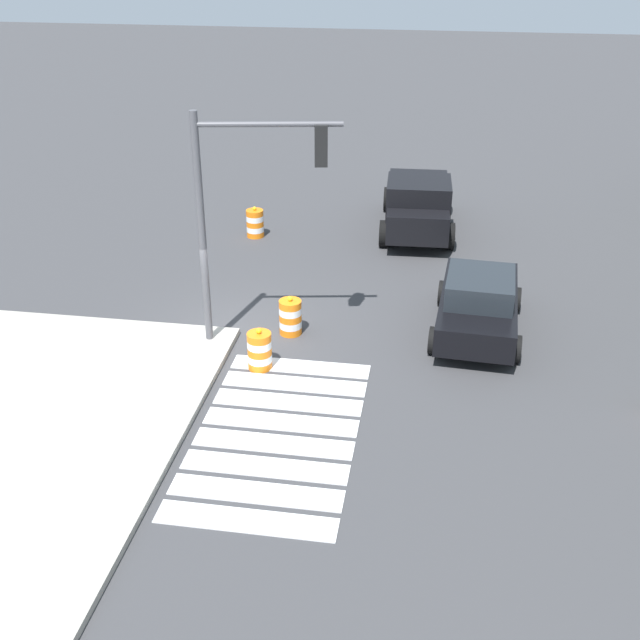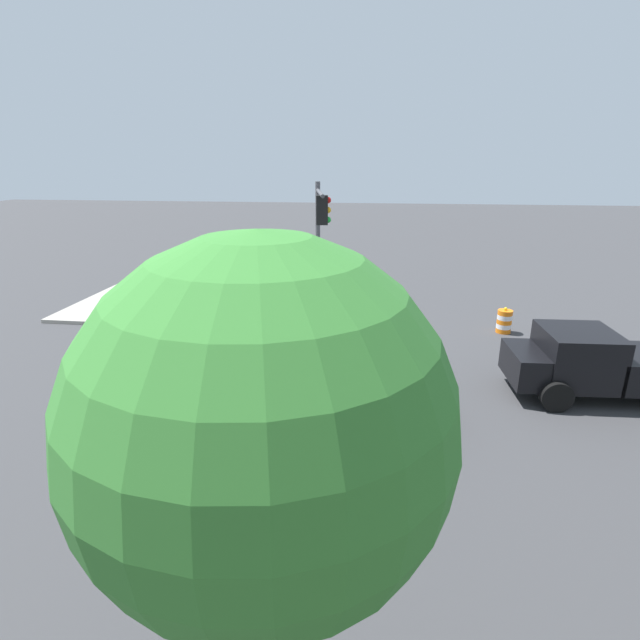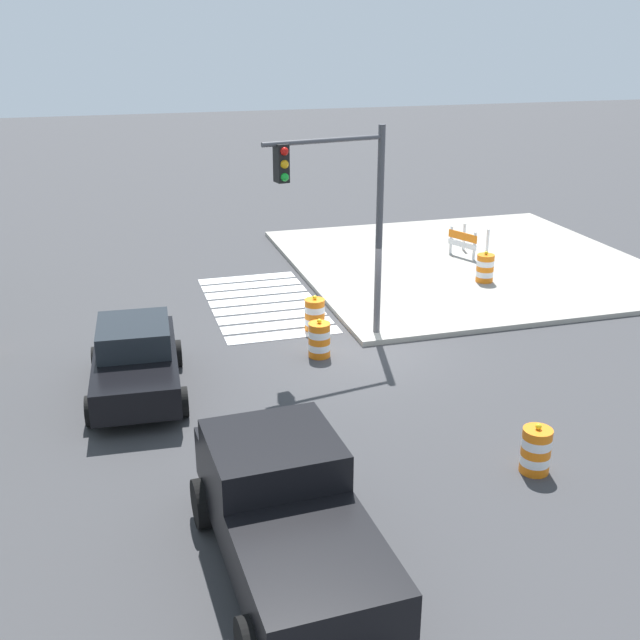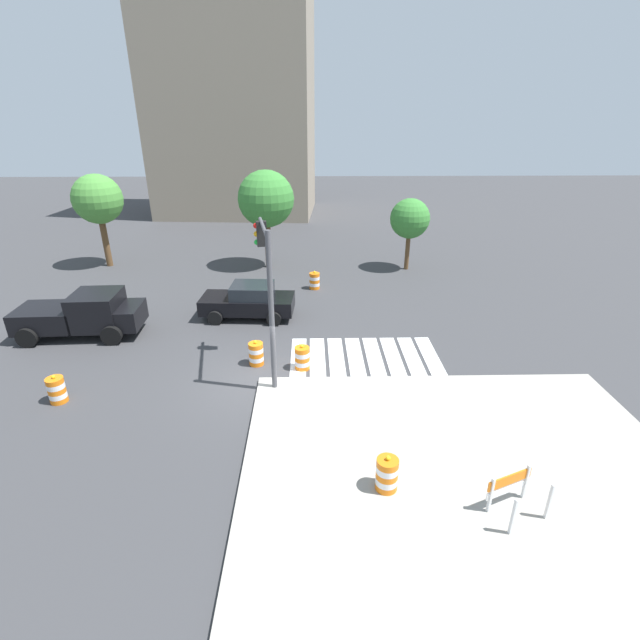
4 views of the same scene
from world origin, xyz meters
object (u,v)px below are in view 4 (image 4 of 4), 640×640
street_tree_streetside_far (410,219)px  traffic_light_pole (266,274)px  traffic_barrel_crosswalk_end (57,390)px  construction_barricade (514,490)px  street_tree_streetside_mid (266,199)px  traffic_barrel_median_near (302,358)px  pickup_truck (85,314)px  sports_car (249,301)px  traffic_barrel_on_sidewalk (387,474)px  traffic_barrel_near_corner (256,354)px  street_tree_streetside_near (98,200)px  traffic_barrel_median_far (315,281)px

street_tree_streetside_far → traffic_light_pole: bearing=-120.6°
traffic_barrel_crosswalk_end → street_tree_streetside_far: street_tree_streetside_far is taller
construction_barricade → traffic_light_pole: size_ratio=0.26×
construction_barricade → street_tree_streetside_mid: street_tree_streetside_mid is taller
traffic_barrel_median_near → construction_barricade: size_ratio=0.71×
traffic_light_pole → street_tree_streetside_far: size_ratio=1.27×
pickup_truck → traffic_barrel_crosswalk_end: (1.23, -5.18, -0.52)m
pickup_truck → traffic_light_pole: traffic_light_pole is taller
traffic_barrel_crosswalk_end → street_tree_streetside_far: bearing=44.7°
construction_barricade → traffic_light_pole: 9.71m
street_tree_streetside_mid → sports_car: bearing=-92.1°
traffic_barrel_crosswalk_end → traffic_barrel_on_sidewalk: 11.21m
traffic_barrel_crosswalk_end → traffic_barrel_near_corner: bearing=20.7°
pickup_truck → traffic_barrel_crosswalk_end: bearing=-76.6°
street_tree_streetside_near → street_tree_streetside_far: street_tree_streetside_near is taller
pickup_truck → sports_car: bearing=15.0°
street_tree_streetside_mid → traffic_barrel_on_sidewalk: bearing=-76.8°
pickup_truck → traffic_barrel_median_near: (9.37, -3.14, -0.52)m
traffic_barrel_near_corner → street_tree_streetside_far: 14.57m
construction_barricade → street_tree_streetside_far: bearing=86.5°
street_tree_streetside_near → construction_barricade: bearing=-49.3°
construction_barricade → traffic_barrel_near_corner: bearing=132.7°
sports_car → traffic_barrel_median_far: size_ratio=4.32×
traffic_barrel_near_corner → traffic_barrel_crosswalk_end: bearing=-159.3°
traffic_barrel_near_corner → street_tree_streetside_far: (8.05, 11.84, 2.66)m
pickup_truck → street_tree_streetside_far: bearing=30.1°
street_tree_streetside_near → street_tree_streetside_mid: bearing=-2.6°
sports_car → pickup_truck: (-6.79, -1.82, 0.16)m
sports_car → traffic_light_pole: (1.42, -5.32, 3.10)m
sports_car → traffic_barrel_median_near: bearing=-62.6°
sports_car → street_tree_streetside_near: street_tree_streetside_near is taller
pickup_truck → traffic_barrel_on_sidewalk: size_ratio=5.13×
construction_barricade → street_tree_streetside_near: street_tree_streetside_near is taller
street_tree_streetside_mid → street_tree_streetside_near: bearing=177.4°
traffic_barrel_median_near → street_tree_streetside_far: bearing=62.8°
pickup_truck → traffic_barrel_near_corner: (7.60, -2.77, -0.52)m
traffic_barrel_on_sidewalk → traffic_light_pole: bearing=119.3°
traffic_barrel_crosswalk_end → construction_barricade: size_ratio=0.71×
construction_barricade → traffic_light_pole: traffic_light_pole is taller
pickup_truck → traffic_barrel_on_sidewalk: pickup_truck is taller
traffic_barrel_crosswalk_end → construction_barricade: bearing=-20.8°
traffic_barrel_on_sidewalk → street_tree_streetside_mid: (-4.50, 19.20, 3.58)m
pickup_truck → street_tree_streetside_mid: (7.08, 9.71, 3.21)m
traffic_barrel_median_near → traffic_barrel_crosswalk_end: bearing=-166.0°
traffic_barrel_on_sidewalk → street_tree_streetside_near: bearing=126.7°
pickup_truck → street_tree_streetside_mid: 12.44m
traffic_barrel_on_sidewalk → traffic_light_pole: size_ratio=0.19×
traffic_light_pole → street_tree_streetside_mid: size_ratio=0.93×
traffic_barrel_median_far → street_tree_streetside_far: 7.19m
traffic_barrel_crosswalk_end → pickup_truck: bearing=103.4°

